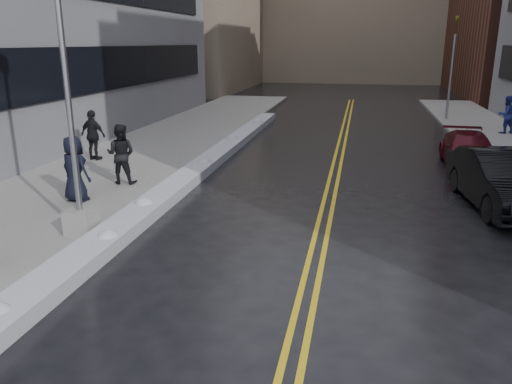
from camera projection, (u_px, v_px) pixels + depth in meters
The scene contains 13 objects.
ground at pixel (181, 288), 9.90m from camera, with size 160.00×160.00×0.00m, color black.
sidewalk_west at pixel (132, 160), 20.38m from camera, with size 5.50×50.00×0.15m, color gray.
lane_line_left at pixel (331, 171), 18.82m from camera, with size 0.12×50.00×0.01m, color gold.
lane_line_right at pixel (339, 172), 18.76m from camera, with size 0.12×50.00×0.01m, color gold.
snow_ridge at pixel (193, 174), 17.83m from camera, with size 0.90×30.00×0.34m, color silver.
lamppost at pixel (72, 137), 11.69m from camera, with size 0.65×0.65×7.62m.
traffic_signal at pixel (452, 65), 29.76m from camera, with size 0.16×0.20×6.00m.
pedestrian_b at pixel (121, 154), 16.43m from camera, with size 0.97×0.75×1.99m, color black.
pedestrian_c at pixel (75, 169), 14.58m from camera, with size 0.95×0.62×1.95m, color black.
pedestrian_d at pixel (93, 135), 19.75m from camera, with size 1.16×0.48×1.99m, color black.
pedestrian_east at pixel (506, 115), 25.66m from camera, with size 0.93×0.73×1.92m, color navy.
car_black at pixel (502, 180), 14.47m from camera, with size 1.77×5.07×1.67m, color black.
car_maroon at pixel (469, 150), 19.29m from camera, with size 1.85×4.54×1.32m, color #470B15.
Camera 1 is at (3.28, -8.44, 4.67)m, focal length 35.00 mm.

